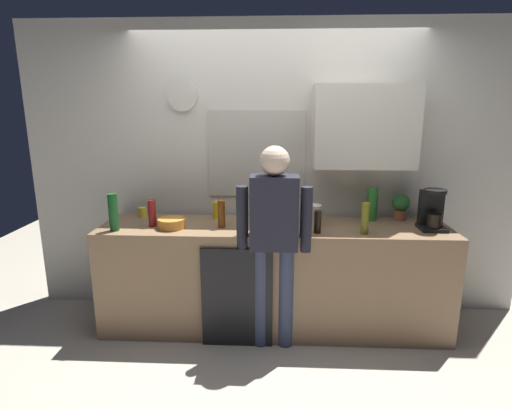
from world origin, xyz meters
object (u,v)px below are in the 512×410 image
at_px(person_at_sink, 274,232).
at_px(potted_plant, 401,205).
at_px(bottle_red_vinegar, 152,213).
at_px(bottle_green_wine, 113,212).
at_px(mixing_bowl, 172,223).
at_px(bottle_clear_soda, 372,204).
at_px(cup_terracotta_mug, 266,218).
at_px(bottle_olive_oil, 365,218).
at_px(bottle_amber_beer, 221,214).
at_px(storage_canister, 313,215).
at_px(coffee_maker, 432,211).
at_px(bottle_dark_sauce, 318,222).
at_px(dish_soap, 216,210).
at_px(cup_yellow_cup, 142,212).

bearing_deg(person_at_sink, potted_plant, 31.76).
relative_size(bottle_red_vinegar, potted_plant, 0.96).
bearing_deg(bottle_green_wine, mixing_bowl, 11.29).
xyz_separation_m(bottle_clear_soda, cup_terracotta_mug, (-0.91, -0.15, -0.09)).
distance_m(mixing_bowl, potted_plant, 1.95).
xyz_separation_m(bottle_red_vinegar, cup_terracotta_mug, (0.93, 0.12, -0.06)).
distance_m(bottle_olive_oil, bottle_amber_beer, 1.13).
bearing_deg(bottle_amber_beer, bottle_olive_oil, -6.13).
height_order(mixing_bowl, storage_canister, storage_canister).
bearing_deg(bottle_green_wine, coffee_maker, 3.86).
xyz_separation_m(bottle_dark_sauce, mixing_bowl, (-1.17, 0.08, -0.05)).
relative_size(dish_soap, storage_canister, 1.06).
xyz_separation_m(cup_terracotta_mug, person_at_sink, (0.07, -0.36, -0.01)).
bearing_deg(dish_soap, cup_yellow_cup, 177.73).
bearing_deg(dish_soap, bottle_red_vinegar, -151.91).
height_order(cup_terracotta_mug, cup_yellow_cup, cup_terracotta_mug).
relative_size(bottle_dark_sauce, dish_soap, 1.00).
relative_size(bottle_clear_soda, dish_soap, 1.56).
bearing_deg(coffee_maker, bottle_olive_oil, -163.69).
height_order(bottle_red_vinegar, cup_terracotta_mug, bottle_red_vinegar).
bearing_deg(bottle_red_vinegar, cup_yellow_cup, 121.83).
xyz_separation_m(bottle_clear_soda, potted_plant, (0.25, 0.02, -0.01)).
relative_size(coffee_maker, potted_plant, 1.43).
bearing_deg(mixing_bowl, bottle_amber_beer, 5.59).
relative_size(cup_terracotta_mug, mixing_bowl, 0.42).
bearing_deg(bottle_amber_beer, mixing_bowl, -174.41).
bearing_deg(bottle_dark_sauce, mixing_bowl, 176.28).
distance_m(coffee_maker, mixing_bowl, 2.10).
relative_size(coffee_maker, bottle_red_vinegar, 1.50).
bearing_deg(cup_yellow_cup, bottle_green_wine, -102.03).
distance_m(bottle_red_vinegar, bottle_amber_beer, 0.57).
bearing_deg(cup_yellow_cup, bottle_dark_sauce, -15.15).
bearing_deg(cup_terracotta_mug, bottle_amber_beer, -160.02).
bearing_deg(bottle_red_vinegar, storage_canister, 4.46).
distance_m(bottle_amber_beer, dish_soap, 0.28).
height_order(bottle_clear_soda, cup_terracotta_mug, bottle_clear_soda).
xyz_separation_m(bottle_clear_soda, bottle_red_vinegar, (-1.84, -0.27, -0.03)).
distance_m(cup_yellow_cup, dish_soap, 0.67).
distance_m(bottle_clear_soda, dish_soap, 1.36).
height_order(potted_plant, person_at_sink, person_at_sink).
bearing_deg(dish_soap, person_at_sink, -44.16).
bearing_deg(bottle_amber_beer, potted_plant, 11.06).
bearing_deg(mixing_bowl, person_at_sink, -12.86).
xyz_separation_m(bottle_green_wine, potted_plant, (2.36, 0.42, -0.02)).
xyz_separation_m(cup_terracotta_mug, potted_plant, (1.16, 0.17, 0.09)).
xyz_separation_m(cup_terracotta_mug, storage_canister, (0.39, -0.02, 0.04)).
distance_m(coffee_maker, bottle_green_wine, 2.54).
relative_size(cup_terracotta_mug, potted_plant, 0.40).
height_order(bottle_olive_oil, dish_soap, bottle_olive_oil).
distance_m(cup_yellow_cup, person_at_sink, 1.29).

